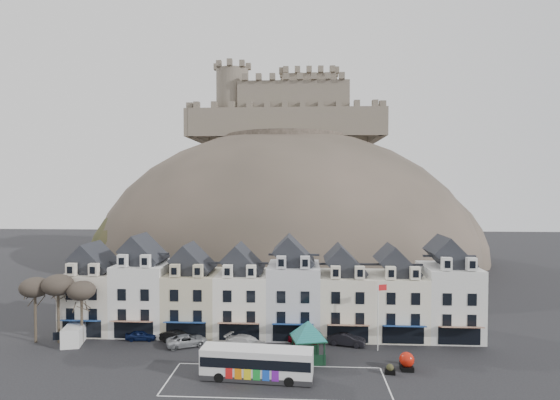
# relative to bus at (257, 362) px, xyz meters

# --- Properties ---
(ground) EXTENTS (300.00, 300.00, 0.00)m
(ground) POSITION_rel_bus_xyz_m (0.02, -1.59, -1.78)
(ground) COLOR black
(ground) RESTS_ON ground
(coach_bay_markings) EXTENTS (22.00, 7.50, 0.01)m
(coach_bay_markings) POSITION_rel_bus_xyz_m (2.02, -0.34, -1.78)
(coach_bay_markings) COLOR silver
(coach_bay_markings) RESTS_ON ground
(townhouse_terrace) EXTENTS (54.40, 9.35, 11.80)m
(townhouse_terrace) POSITION_rel_bus_xyz_m (0.17, 14.38, 3.52)
(townhouse_terrace) COLOR beige
(townhouse_terrace) RESTS_ON ground
(castle_hill) EXTENTS (100.00, 76.00, 68.00)m
(castle_hill) POSITION_rel_bus_xyz_m (1.28, 67.36, -1.67)
(castle_hill) COLOR #353129
(castle_hill) RESTS_ON ground
(castle) EXTENTS (50.20, 22.20, 22.00)m
(castle) POSITION_rel_bus_xyz_m (0.53, 74.34, 38.42)
(castle) COLOR #6B6352
(castle) RESTS_ON ground
(tree_left_far) EXTENTS (3.61, 3.61, 8.24)m
(tree_left_far) POSITION_rel_bus_xyz_m (-28.98, 8.91, 5.12)
(tree_left_far) COLOR #3C3426
(tree_left_far) RESTS_ON ground
(tree_left_mid) EXTENTS (3.78, 3.78, 8.64)m
(tree_left_mid) POSITION_rel_bus_xyz_m (-25.98, 8.91, 5.46)
(tree_left_mid) COLOR #3C3426
(tree_left_mid) RESTS_ON ground
(tree_left_near) EXTENTS (3.43, 3.43, 7.84)m
(tree_left_near) POSITION_rel_bus_xyz_m (-22.98, 8.91, 4.78)
(tree_left_near) COLOR #3C3426
(tree_left_near) RESTS_ON ground
(bus) EXTENTS (11.57, 3.52, 3.22)m
(bus) POSITION_rel_bus_xyz_m (0.00, 0.00, 0.00)
(bus) COLOR #262628
(bus) RESTS_ON ground
(bus_shelter) EXTENTS (7.04, 7.04, 4.59)m
(bus_shelter) POSITION_rel_bus_xyz_m (5.26, 4.87, 1.78)
(bus_shelter) COLOR black
(bus_shelter) RESTS_ON ground
(red_buoy) EXTENTS (1.57, 1.57, 1.94)m
(red_buoy) POSITION_rel_bus_xyz_m (15.76, 3.00, -0.79)
(red_buoy) COLOR black
(red_buoy) RESTS_ON ground
(flagpole) EXTENTS (1.14, 0.43, 8.19)m
(flagpole) POSITION_rel_bus_xyz_m (13.69, 8.44, 2.90)
(flagpole) COLOR silver
(flagpole) RESTS_ON ground
(white_van) EXTENTS (3.25, 5.28, 2.24)m
(white_van) POSITION_rel_bus_xyz_m (-23.99, 9.12, -0.65)
(white_van) COLOR white
(white_van) RESTS_ON ground
(planter_west) EXTENTS (1.07, 0.79, 0.96)m
(planter_west) POSITION_rel_bus_xyz_m (15.84, 4.61, -1.32)
(planter_west) COLOR black
(planter_west) RESTS_ON ground
(planter_east) EXTENTS (1.16, 0.76, 1.08)m
(planter_east) POSITION_rel_bus_xyz_m (13.79, 1.91, -1.26)
(planter_east) COLOR black
(planter_east) RESTS_ON ground
(car_navy) EXTENTS (3.93, 1.74, 1.32)m
(car_navy) POSITION_rel_bus_xyz_m (-15.98, 10.41, -1.12)
(car_navy) COLOR #0C163C
(car_navy) RESTS_ON ground
(car_black) EXTENTS (4.69, 2.82, 1.46)m
(car_black) POSITION_rel_bus_xyz_m (-11.15, 9.87, -1.05)
(car_black) COLOR black
(car_black) RESTS_ON ground
(car_silver) EXTENTS (5.42, 4.11, 1.39)m
(car_silver) POSITION_rel_bus_xyz_m (-9.58, 8.66, -1.09)
(car_silver) COLOR #9B9DA2
(car_silver) RESTS_ON ground
(car_white) EXTENTS (5.90, 4.06, 1.59)m
(car_white) POSITION_rel_bus_xyz_m (-2.08, 8.06, -0.99)
(car_white) COLOR silver
(car_white) RESTS_ON ground
(car_maroon) EXTENTS (4.26, 2.36, 1.37)m
(car_maroon) POSITION_rel_bus_xyz_m (4.82, 10.41, -1.09)
(car_maroon) COLOR #55040D
(car_maroon) RESTS_ON ground
(car_charcoal) EXTENTS (4.93, 2.77, 1.54)m
(car_charcoal) POSITION_rel_bus_xyz_m (10.02, 9.99, -1.01)
(car_charcoal) COLOR black
(car_charcoal) RESTS_ON ground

